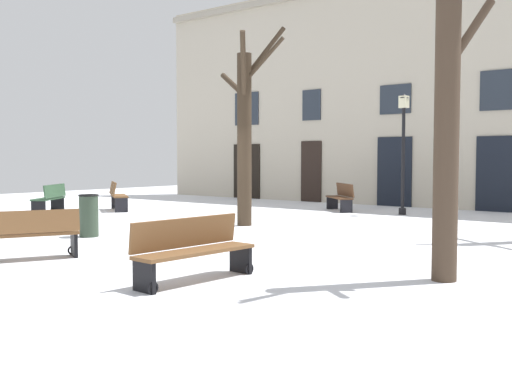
{
  "coord_description": "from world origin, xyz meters",
  "views": [
    {
      "loc": [
        9.43,
        -9.83,
        1.71
      ],
      "look_at": [
        0.0,
        1.96,
        0.85
      ],
      "focal_mm": 42.38,
      "sensor_mm": 36.0,
      "label": 1
    }
  ],
  "objects_px": {
    "tree_foreground": "(245,131)",
    "bench_back_to_back_right": "(193,249)",
    "bench_near_center_tree": "(29,234)",
    "litter_bin": "(89,215)",
    "bench_far_corner": "(50,199)",
    "bench_by_litter_bin": "(341,197)",
    "streetlamp": "(403,141)",
    "bench_facing_shops": "(117,196)",
    "tree_near_facade": "(450,79)"
  },
  "relations": [
    {
      "from": "streetlamp",
      "to": "bench_far_corner",
      "type": "bearing_deg",
      "value": -143.45
    },
    {
      "from": "litter_bin",
      "to": "bench_by_litter_bin",
      "type": "height_order",
      "value": "litter_bin"
    },
    {
      "from": "tree_near_facade",
      "to": "tree_foreground",
      "type": "relative_size",
      "value": 1.11
    },
    {
      "from": "tree_near_facade",
      "to": "litter_bin",
      "type": "xyz_separation_m",
      "value": [
        -7.83,
        -0.25,
        -2.33
      ]
    },
    {
      "from": "tree_foreground",
      "to": "bench_facing_shops",
      "type": "distance_m",
      "value": 6.34
    },
    {
      "from": "tree_foreground",
      "to": "bench_by_litter_bin",
      "type": "bearing_deg",
      "value": 93.21
    },
    {
      "from": "bench_far_corner",
      "to": "bench_by_litter_bin",
      "type": "relative_size",
      "value": 1.08
    },
    {
      "from": "bench_far_corner",
      "to": "bench_facing_shops",
      "type": "xyz_separation_m",
      "value": [
        0.77,
        1.96,
        0.02
      ]
    },
    {
      "from": "litter_bin",
      "to": "bench_back_to_back_right",
      "type": "relative_size",
      "value": 0.47
    },
    {
      "from": "tree_foreground",
      "to": "streetlamp",
      "type": "xyz_separation_m",
      "value": [
        1.84,
        5.19,
        -0.16
      ]
    },
    {
      "from": "tree_near_facade",
      "to": "bench_back_to_back_right",
      "type": "bearing_deg",
      "value": -140.94
    },
    {
      "from": "bench_facing_shops",
      "to": "bench_far_corner",
      "type": "bearing_deg",
      "value": 102.09
    },
    {
      "from": "litter_bin",
      "to": "bench_far_corner",
      "type": "height_order",
      "value": "litter_bin"
    },
    {
      "from": "bench_near_center_tree",
      "to": "bench_by_litter_bin",
      "type": "bearing_deg",
      "value": -150.82
    },
    {
      "from": "streetlamp",
      "to": "bench_back_to_back_right",
      "type": "bearing_deg",
      "value": -79.72
    },
    {
      "from": "tree_near_facade",
      "to": "tree_foreground",
      "type": "bearing_deg",
      "value": 151.81
    },
    {
      "from": "bench_by_litter_bin",
      "to": "bench_back_to_back_right",
      "type": "bearing_deg",
      "value": -28.55
    },
    {
      "from": "bench_by_litter_bin",
      "to": "bench_back_to_back_right",
      "type": "xyz_separation_m",
      "value": [
        4.11,
        -10.91,
        0.0
      ]
    },
    {
      "from": "litter_bin",
      "to": "bench_facing_shops",
      "type": "relative_size",
      "value": 0.59
    },
    {
      "from": "litter_bin",
      "to": "bench_far_corner",
      "type": "bearing_deg",
      "value": 155.02
    },
    {
      "from": "bench_far_corner",
      "to": "litter_bin",
      "type": "bearing_deg",
      "value": 29.77
    },
    {
      "from": "bench_facing_shops",
      "to": "streetlamp",
      "type": "bearing_deg",
      "value": -116.98
    },
    {
      "from": "tree_near_facade",
      "to": "litter_bin",
      "type": "bearing_deg",
      "value": -178.19
    },
    {
      "from": "bench_facing_shops",
      "to": "tree_near_facade",
      "type": "bearing_deg",
      "value": -165.22
    },
    {
      "from": "tree_near_facade",
      "to": "bench_facing_shops",
      "type": "bearing_deg",
      "value": 161.19
    },
    {
      "from": "streetlamp",
      "to": "bench_near_center_tree",
      "type": "height_order",
      "value": "streetlamp"
    },
    {
      "from": "streetlamp",
      "to": "bench_by_litter_bin",
      "type": "height_order",
      "value": "streetlamp"
    },
    {
      "from": "bench_far_corner",
      "to": "bench_by_litter_bin",
      "type": "height_order",
      "value": "bench_far_corner"
    },
    {
      "from": "streetlamp",
      "to": "bench_facing_shops",
      "type": "distance_m",
      "value": 9.17
    },
    {
      "from": "tree_near_facade",
      "to": "bench_by_litter_bin",
      "type": "height_order",
      "value": "tree_near_facade"
    },
    {
      "from": "bench_far_corner",
      "to": "bench_back_to_back_right",
      "type": "relative_size",
      "value": 0.81
    },
    {
      "from": "litter_bin",
      "to": "bench_by_litter_bin",
      "type": "relative_size",
      "value": 0.63
    },
    {
      "from": "tree_near_facade",
      "to": "bench_by_litter_bin",
      "type": "xyz_separation_m",
      "value": [
        -6.84,
        8.7,
        -2.34
      ]
    },
    {
      "from": "tree_foreground",
      "to": "bench_back_to_back_right",
      "type": "relative_size",
      "value": 2.55
    },
    {
      "from": "tree_near_facade",
      "to": "tree_foreground",
      "type": "xyz_separation_m",
      "value": [
        -6.55,
        3.51,
        -0.41
      ]
    },
    {
      "from": "tree_near_facade",
      "to": "streetlamp",
      "type": "xyz_separation_m",
      "value": [
        -4.71,
        8.7,
        -0.57
      ]
    },
    {
      "from": "tree_foreground",
      "to": "bench_facing_shops",
      "type": "height_order",
      "value": "tree_foreground"
    },
    {
      "from": "tree_foreground",
      "to": "bench_near_center_tree",
      "type": "xyz_separation_m",
      "value": [
        0.45,
        -6.2,
        -1.95
      ]
    },
    {
      "from": "bench_by_litter_bin",
      "to": "bench_far_corner",
      "type": "bearing_deg",
      "value": -94.64
    },
    {
      "from": "litter_bin",
      "to": "bench_near_center_tree",
      "type": "xyz_separation_m",
      "value": [
        1.73,
        -2.44,
        -0.03
      ]
    },
    {
      "from": "litter_bin",
      "to": "bench_facing_shops",
      "type": "xyz_separation_m",
      "value": [
        -4.73,
        4.52,
        0.02
      ]
    },
    {
      "from": "litter_bin",
      "to": "bench_by_litter_bin",
      "type": "distance_m",
      "value": 9.0
    },
    {
      "from": "streetlamp",
      "to": "bench_far_corner",
      "type": "xyz_separation_m",
      "value": [
        -8.61,
        -6.39,
        -1.76
      ]
    },
    {
      "from": "bench_back_to_back_right",
      "to": "bench_near_center_tree",
      "type": "xyz_separation_m",
      "value": [
        -3.37,
        -0.47,
        -0.02
      ]
    },
    {
      "from": "streetlamp",
      "to": "tree_near_facade",
      "type": "bearing_deg",
      "value": -61.55
    },
    {
      "from": "bench_far_corner",
      "to": "tree_near_facade",
      "type": "bearing_deg",
      "value": 44.9
    },
    {
      "from": "litter_bin",
      "to": "bench_far_corner",
      "type": "distance_m",
      "value": 6.07
    },
    {
      "from": "streetlamp",
      "to": "bench_far_corner",
      "type": "distance_m",
      "value": 10.86
    },
    {
      "from": "tree_foreground",
      "to": "bench_near_center_tree",
      "type": "distance_m",
      "value": 6.52
    },
    {
      "from": "tree_foreground",
      "to": "bench_back_to_back_right",
      "type": "distance_m",
      "value": 7.15
    }
  ]
}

